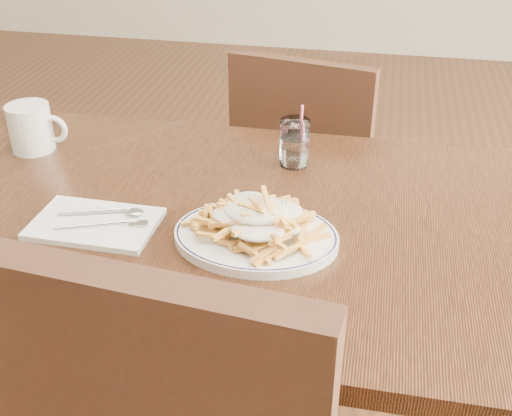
% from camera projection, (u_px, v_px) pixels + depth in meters
% --- Properties ---
extents(table, '(1.20, 0.80, 0.75)m').
position_uv_depth(table, '(238.00, 247.00, 1.27)').
color(table, black).
rests_on(table, ground).
extents(chair_far, '(0.48, 0.48, 0.87)m').
position_uv_depth(chair_far, '(308.00, 174.00, 1.92)').
color(chair_far, black).
rests_on(chair_far, ground).
extents(fries_plate, '(0.32, 0.29, 0.02)m').
position_uv_depth(fries_plate, '(256.00, 237.00, 1.14)').
color(fries_plate, white).
rests_on(fries_plate, table).
extents(loaded_fries, '(0.26, 0.22, 0.07)m').
position_uv_depth(loaded_fries, '(256.00, 216.00, 1.12)').
color(loaded_fries, gold).
rests_on(loaded_fries, fries_plate).
extents(napkin, '(0.23, 0.15, 0.01)m').
position_uv_depth(napkin, '(95.00, 224.00, 1.19)').
color(napkin, white).
rests_on(napkin, table).
extents(cutlery, '(0.18, 0.12, 0.01)m').
position_uv_depth(cutlery, '(95.00, 218.00, 1.19)').
color(cutlery, silver).
rests_on(cutlery, napkin).
extents(water_glass, '(0.06, 0.06, 0.14)m').
position_uv_depth(water_glass, '(295.00, 145.00, 1.39)').
color(water_glass, white).
rests_on(water_glass, table).
extents(coffee_mug, '(0.14, 0.10, 0.11)m').
position_uv_depth(coffee_mug, '(32.00, 128.00, 1.45)').
color(coffee_mug, white).
rests_on(coffee_mug, table).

